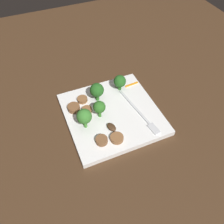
{
  "coord_description": "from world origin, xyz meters",
  "views": [
    {
      "loc": [
        0.38,
        -0.16,
        0.49
      ],
      "look_at": [
        0.0,
        0.0,
        0.02
      ],
      "focal_mm": 37.05,
      "sensor_mm": 36.0,
      "label": 1
    }
  ],
  "objects_px": {
    "sausage_slice_0": "(102,140)",
    "sausage_slice_4": "(87,110)",
    "broccoli_floret_3": "(100,108)",
    "mushroom_0": "(111,127)",
    "broccoli_floret_2": "(120,81)",
    "plate": "(112,114)",
    "broccoli_floret_0": "(97,90)",
    "fork": "(141,114)",
    "pepper_strip_2": "(132,84)",
    "broccoli_floret_1": "(84,117)",
    "sausage_slice_3": "(74,108)",
    "sausage_slice_1": "(82,99)",
    "sausage_slice_2": "(117,138)"
  },
  "relations": [
    {
      "from": "broccoli_floret_1",
      "to": "broccoli_floret_3",
      "type": "bearing_deg",
      "value": 109.75
    },
    {
      "from": "sausage_slice_0",
      "to": "pepper_strip_2",
      "type": "distance_m",
      "value": 0.22
    },
    {
      "from": "broccoli_floret_1",
      "to": "broccoli_floret_3",
      "type": "relative_size",
      "value": 1.15
    },
    {
      "from": "sausage_slice_0",
      "to": "sausage_slice_4",
      "type": "height_order",
      "value": "same"
    },
    {
      "from": "broccoli_floret_2",
      "to": "sausage_slice_2",
      "type": "relative_size",
      "value": 1.47
    },
    {
      "from": "broccoli_floret_0",
      "to": "sausage_slice_0",
      "type": "distance_m",
      "value": 0.15
    },
    {
      "from": "plate",
      "to": "broccoli_floret_1",
      "type": "distance_m",
      "value": 0.1
    },
    {
      "from": "broccoli_floret_0",
      "to": "sausage_slice_3",
      "type": "height_order",
      "value": "broccoli_floret_0"
    },
    {
      "from": "broccoli_floret_1",
      "to": "broccoli_floret_0",
      "type": "bearing_deg",
      "value": 141.7
    },
    {
      "from": "sausage_slice_3",
      "to": "sausage_slice_1",
      "type": "bearing_deg",
      "value": 126.0
    },
    {
      "from": "broccoli_floret_2",
      "to": "broccoli_floret_3",
      "type": "height_order",
      "value": "broccoli_floret_3"
    },
    {
      "from": "plate",
      "to": "sausage_slice_0",
      "type": "bearing_deg",
      "value": -37.42
    },
    {
      "from": "sausage_slice_2",
      "to": "mushroom_0",
      "type": "relative_size",
      "value": 1.1
    },
    {
      "from": "fork",
      "to": "pepper_strip_2",
      "type": "height_order",
      "value": "same"
    },
    {
      "from": "plate",
      "to": "sausage_slice_4",
      "type": "xyz_separation_m",
      "value": [
        -0.03,
        -0.06,
        0.01
      ]
    },
    {
      "from": "broccoli_floret_2",
      "to": "mushroom_0",
      "type": "relative_size",
      "value": 1.62
    },
    {
      "from": "broccoli_floret_0",
      "to": "sausage_slice_3",
      "type": "bearing_deg",
      "value": -81.09
    },
    {
      "from": "broccoli_floret_3",
      "to": "sausage_slice_0",
      "type": "distance_m",
      "value": 0.09
    },
    {
      "from": "broccoli_floret_0",
      "to": "sausage_slice_4",
      "type": "bearing_deg",
      "value": -52.66
    },
    {
      "from": "broccoli_floret_3",
      "to": "sausage_slice_4",
      "type": "xyz_separation_m",
      "value": [
        -0.03,
        -0.03,
        -0.03
      ]
    },
    {
      "from": "plate",
      "to": "broccoli_floret_2",
      "type": "relative_size",
      "value": 5.08
    },
    {
      "from": "broccoli_floret_2",
      "to": "broccoli_floret_3",
      "type": "distance_m",
      "value": 0.12
    },
    {
      "from": "plate",
      "to": "sausage_slice_0",
      "type": "height_order",
      "value": "sausage_slice_0"
    },
    {
      "from": "fork",
      "to": "sausage_slice_4",
      "type": "height_order",
      "value": "sausage_slice_4"
    },
    {
      "from": "sausage_slice_3",
      "to": "sausage_slice_4",
      "type": "distance_m",
      "value": 0.04
    },
    {
      "from": "broccoli_floret_0",
      "to": "broccoli_floret_3",
      "type": "bearing_deg",
      "value": -14.11
    },
    {
      "from": "broccoli_floret_3",
      "to": "broccoli_floret_0",
      "type": "bearing_deg",
      "value": 165.89
    },
    {
      "from": "broccoli_floret_1",
      "to": "broccoli_floret_2",
      "type": "distance_m",
      "value": 0.17
    },
    {
      "from": "broccoli_floret_0",
      "to": "broccoli_floret_1",
      "type": "relative_size",
      "value": 0.95
    },
    {
      "from": "sausage_slice_4",
      "to": "mushroom_0",
      "type": "relative_size",
      "value": 0.88
    },
    {
      "from": "fork",
      "to": "broccoli_floret_0",
      "type": "xyz_separation_m",
      "value": [
        -0.1,
        -0.09,
        0.03
      ]
    },
    {
      "from": "plate",
      "to": "sausage_slice_0",
      "type": "xyz_separation_m",
      "value": [
        0.08,
        -0.06,
        0.01
      ]
    },
    {
      "from": "broccoli_floret_3",
      "to": "fork",
      "type": "bearing_deg",
      "value": 71.05
    },
    {
      "from": "broccoli_floret_1",
      "to": "mushroom_0",
      "type": "bearing_deg",
      "value": 62.02
    },
    {
      "from": "broccoli_floret_2",
      "to": "sausage_slice_4",
      "type": "bearing_deg",
      "value": -68.15
    },
    {
      "from": "plate",
      "to": "broccoli_floret_0",
      "type": "bearing_deg",
      "value": -161.71
    },
    {
      "from": "broccoli_floret_0",
      "to": "sausage_slice_4",
      "type": "height_order",
      "value": "broccoli_floret_0"
    },
    {
      "from": "sausage_slice_0",
      "to": "mushroom_0",
      "type": "distance_m",
      "value": 0.05
    },
    {
      "from": "broccoli_floret_2",
      "to": "sausage_slice_4",
      "type": "relative_size",
      "value": 1.83
    },
    {
      "from": "fork",
      "to": "broccoli_floret_2",
      "type": "height_order",
      "value": "broccoli_floret_2"
    },
    {
      "from": "broccoli_floret_2",
      "to": "sausage_slice_3",
      "type": "bearing_deg",
      "value": -79.88
    },
    {
      "from": "plate",
      "to": "broccoli_floret_3",
      "type": "distance_m",
      "value": 0.06
    },
    {
      "from": "broccoli_floret_3",
      "to": "mushroom_0",
      "type": "bearing_deg",
      "value": 14.78
    },
    {
      "from": "fork",
      "to": "pepper_strip_2",
      "type": "bearing_deg",
      "value": 157.67
    },
    {
      "from": "sausage_slice_4",
      "to": "fork",
      "type": "bearing_deg",
      "value": 63.33
    },
    {
      "from": "plate",
      "to": "sausage_slice_3",
      "type": "distance_m",
      "value": 0.11
    },
    {
      "from": "sausage_slice_0",
      "to": "mushroom_0",
      "type": "xyz_separation_m",
      "value": [
        -0.03,
        0.04,
        -0.0
      ]
    },
    {
      "from": "broccoli_floret_1",
      "to": "sausage_slice_4",
      "type": "bearing_deg",
      "value": 156.8
    },
    {
      "from": "broccoli_floret_3",
      "to": "mushroom_0",
      "type": "height_order",
      "value": "broccoli_floret_3"
    },
    {
      "from": "fork",
      "to": "sausage_slice_1",
      "type": "relative_size",
      "value": 6.25
    }
  ]
}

